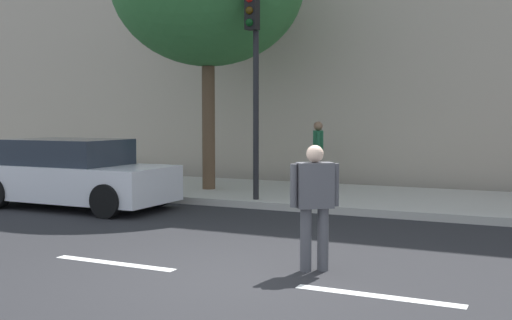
# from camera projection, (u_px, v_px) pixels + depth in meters

# --- Properties ---
(ground_plane) EXTENTS (80.00, 80.00, 0.00)m
(ground_plane) POSITION_uv_depth(u_px,v_px,m) (233.00, 278.00, 7.26)
(ground_plane) COLOR #232326
(sidewalk_curb) EXTENTS (36.00, 4.00, 0.15)m
(sidewalk_curb) POSITION_uv_depth(u_px,v_px,m) (380.00, 199.00, 13.57)
(sidewalk_curb) COLOR #B2ADA3
(sidewalk_curb) RESTS_ON ground_plane
(lane_markings) EXTENTS (25.80, 0.16, 0.01)m
(lane_markings) POSITION_uv_depth(u_px,v_px,m) (233.00, 278.00, 7.26)
(lane_markings) COLOR silver
(lane_markings) RESTS_ON ground_plane
(traffic_light) EXTENTS (0.24, 0.45, 4.23)m
(traffic_light) POSITION_uv_depth(u_px,v_px,m) (254.00, 62.00, 12.72)
(traffic_light) COLOR black
(traffic_light) RESTS_ON sidewalk_curb
(pedestrian_in_dark_shirt) EXTENTS (0.51, 0.45, 1.54)m
(pedestrian_in_dark_shirt) POSITION_uv_depth(u_px,v_px,m) (315.00, 198.00, 7.54)
(pedestrian_in_dark_shirt) COLOR #4C4C51
(pedestrian_in_dark_shirt) RESTS_ON ground_plane
(pedestrian_with_bag) EXTENTS (0.39, 0.61, 1.61)m
(pedestrian_with_bag) POSITION_uv_depth(u_px,v_px,m) (318.00, 149.00, 15.13)
(pedestrian_with_bag) COLOR #4C4C51
(pedestrian_with_bag) RESTS_ON sidewalk_curb
(parked_car_blue) EXTENTS (4.06, 1.86, 1.41)m
(parked_car_blue) POSITION_uv_depth(u_px,v_px,m) (75.00, 175.00, 12.83)
(parked_car_blue) COLOR silver
(parked_car_blue) RESTS_ON ground_plane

